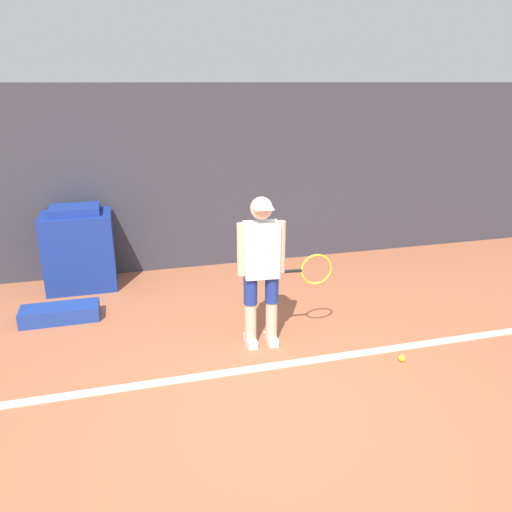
{
  "coord_description": "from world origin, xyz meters",
  "views": [
    {
      "loc": [
        -1.01,
        -3.4,
        2.59
      ],
      "look_at": [
        0.25,
        1.26,
        0.9
      ],
      "focal_mm": 35.0,
      "sensor_mm": 36.0,
      "label": 1
    }
  ],
  "objects_px": {
    "covered_chair": "(80,249)",
    "equipment_bag": "(60,313)",
    "tennis_player": "(263,266)",
    "tennis_ball": "(402,358)"
  },
  "relations": [
    {
      "from": "covered_chair",
      "to": "equipment_bag",
      "type": "height_order",
      "value": "covered_chair"
    },
    {
      "from": "tennis_player",
      "to": "tennis_ball",
      "type": "xyz_separation_m",
      "value": [
        1.23,
        -0.7,
        -0.83
      ]
    },
    {
      "from": "tennis_player",
      "to": "equipment_bag",
      "type": "bearing_deg",
      "value": 155.89
    },
    {
      "from": "tennis_ball",
      "to": "covered_chair",
      "type": "height_order",
      "value": "covered_chair"
    },
    {
      "from": "tennis_player",
      "to": "covered_chair",
      "type": "distance_m",
      "value": 2.86
    },
    {
      "from": "tennis_ball",
      "to": "covered_chair",
      "type": "bearing_deg",
      "value": 137.99
    },
    {
      "from": "tennis_player",
      "to": "tennis_ball",
      "type": "height_order",
      "value": "tennis_player"
    },
    {
      "from": "tennis_ball",
      "to": "tennis_player",
      "type": "bearing_deg",
      "value": 150.29
    },
    {
      "from": "covered_chair",
      "to": "equipment_bag",
      "type": "xyz_separation_m",
      "value": [
        -0.2,
        -0.99,
        -0.44
      ]
    },
    {
      "from": "tennis_player",
      "to": "equipment_bag",
      "type": "xyz_separation_m",
      "value": [
        -2.09,
        1.12,
        -0.78
      ]
    }
  ]
}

